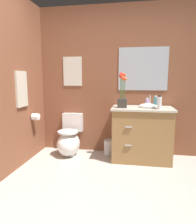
{
  "coord_description": "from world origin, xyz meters",
  "views": [
    {
      "loc": [
        0.23,
        -1.76,
        1.29
      ],
      "look_at": [
        -0.32,
        1.43,
        0.77
      ],
      "focal_mm": 33.01,
      "sensor_mm": 36.0,
      "label": 1
    }
  ],
  "objects_px": {
    "hand_wash_bottle": "(159,103)",
    "toilet_paper_roll": "(36,117)",
    "flower_vase": "(122,96)",
    "hanging_towel": "(22,89)",
    "wall_mirror": "(143,69)",
    "lotion_bottle": "(147,103)",
    "trash_bin": "(109,147)",
    "soap_bottle": "(156,102)",
    "wall_poster": "(73,71)",
    "vanity_cabinet": "(142,133)",
    "toilet": "(69,141)"
  },
  "relations": [
    {
      "from": "vanity_cabinet",
      "to": "soap_bottle",
      "type": "height_order",
      "value": "soap_bottle"
    },
    {
      "from": "toilet",
      "to": "hanging_towel",
      "type": "xyz_separation_m",
      "value": [
        -0.55,
        -0.48,
        0.9
      ]
    },
    {
      "from": "flower_vase",
      "to": "lotion_bottle",
      "type": "height_order",
      "value": "flower_vase"
    },
    {
      "from": "lotion_bottle",
      "to": "trash_bin",
      "type": "relative_size",
      "value": 0.55
    },
    {
      "from": "soap_bottle",
      "to": "toilet_paper_roll",
      "type": "bearing_deg",
      "value": -176.47
    },
    {
      "from": "soap_bottle",
      "to": "hand_wash_bottle",
      "type": "distance_m",
      "value": 0.13
    },
    {
      "from": "hand_wash_bottle",
      "to": "hanging_towel",
      "type": "relative_size",
      "value": 0.4
    },
    {
      "from": "wall_mirror",
      "to": "hanging_towel",
      "type": "relative_size",
      "value": 1.54
    },
    {
      "from": "vanity_cabinet",
      "to": "soap_bottle",
      "type": "distance_m",
      "value": 0.54
    },
    {
      "from": "lotion_bottle",
      "to": "soap_bottle",
      "type": "bearing_deg",
      "value": -36.67
    },
    {
      "from": "vanity_cabinet",
      "to": "lotion_bottle",
      "type": "height_order",
      "value": "vanity_cabinet"
    },
    {
      "from": "hand_wash_bottle",
      "to": "trash_bin",
      "type": "height_order",
      "value": "hand_wash_bottle"
    },
    {
      "from": "vanity_cabinet",
      "to": "soap_bottle",
      "type": "xyz_separation_m",
      "value": [
        0.19,
        -0.05,
        0.5
      ]
    },
    {
      "from": "toilet",
      "to": "wall_poster",
      "type": "relative_size",
      "value": 1.38
    },
    {
      "from": "hand_wash_bottle",
      "to": "wall_mirror",
      "type": "height_order",
      "value": "wall_mirror"
    },
    {
      "from": "soap_bottle",
      "to": "hanging_towel",
      "type": "xyz_separation_m",
      "value": [
        -1.95,
        -0.4,
        0.2
      ]
    },
    {
      "from": "flower_vase",
      "to": "wall_poster",
      "type": "height_order",
      "value": "wall_poster"
    },
    {
      "from": "hanging_towel",
      "to": "toilet_paper_roll",
      "type": "bearing_deg",
      "value": 79.14
    },
    {
      "from": "vanity_cabinet",
      "to": "hand_wash_bottle",
      "type": "relative_size",
      "value": 4.97
    },
    {
      "from": "flower_vase",
      "to": "hanging_towel",
      "type": "xyz_separation_m",
      "value": [
        -1.45,
        -0.39,
        0.12
      ]
    },
    {
      "from": "vanity_cabinet",
      "to": "flower_vase",
      "type": "height_order",
      "value": "flower_vase"
    },
    {
      "from": "flower_vase",
      "to": "trash_bin",
      "type": "xyz_separation_m",
      "value": [
        -0.21,
        0.17,
        -0.89
      ]
    },
    {
      "from": "lotion_bottle",
      "to": "trash_bin",
      "type": "bearing_deg",
      "value": 174.15
    },
    {
      "from": "trash_bin",
      "to": "wall_poster",
      "type": "relative_size",
      "value": 0.54
    },
    {
      "from": "trash_bin",
      "to": "wall_mirror",
      "type": "distance_m",
      "value": 1.43
    },
    {
      "from": "vanity_cabinet",
      "to": "toilet_paper_roll",
      "type": "relative_size",
      "value": 9.36
    },
    {
      "from": "vanity_cabinet",
      "to": "soap_bottle",
      "type": "bearing_deg",
      "value": -15.97
    },
    {
      "from": "hand_wash_bottle",
      "to": "hanging_towel",
      "type": "height_order",
      "value": "hanging_towel"
    },
    {
      "from": "wall_poster",
      "to": "toilet_paper_roll",
      "type": "distance_m",
      "value": 1.0
    },
    {
      "from": "hanging_towel",
      "to": "lotion_bottle",
      "type": "bearing_deg",
      "value": 15.13
    },
    {
      "from": "flower_vase",
      "to": "lotion_bottle",
      "type": "distance_m",
      "value": 0.41
    },
    {
      "from": "lotion_bottle",
      "to": "wall_poster",
      "type": "bearing_deg",
      "value": 168.58
    },
    {
      "from": "hand_wash_bottle",
      "to": "toilet_paper_roll",
      "type": "height_order",
      "value": "hand_wash_bottle"
    },
    {
      "from": "toilet",
      "to": "vanity_cabinet",
      "type": "relative_size",
      "value": 0.67
    },
    {
      "from": "flower_vase",
      "to": "toilet_paper_roll",
      "type": "distance_m",
      "value": 1.44
    },
    {
      "from": "wall_mirror",
      "to": "lotion_bottle",
      "type": "bearing_deg",
      "value": -75.11
    },
    {
      "from": "soap_bottle",
      "to": "hanging_towel",
      "type": "relative_size",
      "value": 0.37
    },
    {
      "from": "hand_wash_bottle",
      "to": "wall_mirror",
      "type": "relative_size",
      "value": 0.26
    },
    {
      "from": "lotion_bottle",
      "to": "toilet_paper_roll",
      "type": "bearing_deg",
      "value": -173.34
    },
    {
      "from": "wall_poster",
      "to": "toilet_paper_roll",
      "type": "xyz_separation_m",
      "value": [
        -0.5,
        -0.46,
        -0.74
      ]
    },
    {
      "from": "vanity_cabinet",
      "to": "lotion_bottle",
      "type": "bearing_deg",
      "value": 29.18
    },
    {
      "from": "lotion_bottle",
      "to": "hanging_towel",
      "type": "bearing_deg",
      "value": -164.87
    },
    {
      "from": "vanity_cabinet",
      "to": "toilet_paper_roll",
      "type": "height_order",
      "value": "vanity_cabinet"
    },
    {
      "from": "flower_vase",
      "to": "soap_bottle",
      "type": "distance_m",
      "value": 0.51
    },
    {
      "from": "flower_vase",
      "to": "wall_poster",
      "type": "xyz_separation_m",
      "value": [
        -0.9,
        0.37,
        0.4
      ]
    },
    {
      "from": "toilet",
      "to": "vanity_cabinet",
      "type": "distance_m",
      "value": 1.22
    },
    {
      "from": "soap_bottle",
      "to": "trash_bin",
      "type": "bearing_deg",
      "value": 168.06
    },
    {
      "from": "toilet_paper_roll",
      "to": "wall_mirror",
      "type": "bearing_deg",
      "value": 15.25
    },
    {
      "from": "wall_poster",
      "to": "toilet_paper_roll",
      "type": "height_order",
      "value": "wall_poster"
    },
    {
      "from": "wall_poster",
      "to": "hanging_towel",
      "type": "relative_size",
      "value": 0.96
    }
  ]
}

